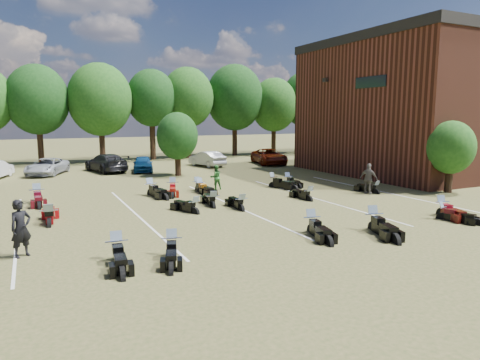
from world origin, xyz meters
TOP-DOWN VIEW (x-y plane):
  - ground at (0.00, 0.00)m, footprint 160.00×160.00m
  - car_2 at (-11.21, 20.49)m, footprint 3.90×5.22m
  - car_3 at (-6.68, 20.46)m, footprint 3.31×5.55m
  - car_4 at (-3.92, 19.06)m, footprint 2.42×4.18m
  - car_5 at (2.38, 20.35)m, footprint 2.37×4.46m
  - car_6 at (8.47, 19.37)m, footprint 3.52×5.73m
  - car_7 at (14.60, 19.70)m, footprint 3.78×5.78m
  - person_black at (-12.77, -1.07)m, footprint 0.84×0.75m
  - person_green at (-1.87, 8.23)m, footprint 0.79×0.63m
  - person_grey at (5.73, 2.75)m, footprint 0.88×1.16m
  - motorcycle_0 at (-10.02, -2.81)m, footprint 0.96×2.39m
  - motorcycle_2 at (-8.29, -3.16)m, footprint 1.35×2.32m
  - motorcycle_3 at (-2.42, -2.88)m, footprint 1.29×2.45m
  - motorcycle_4 at (0.06, -3.70)m, footprint 1.54×2.64m
  - motorcycle_5 at (4.24, -3.65)m, footprint 1.19×2.12m
  - motorcycle_6 at (4.91, -3.04)m, footprint 1.41×2.43m
  - motorcycle_7 at (-11.80, 2.89)m, footprint 0.96×2.50m
  - motorcycle_9 at (-5.45, 2.39)m, footprint 1.34×2.25m
  - motorcycle_10 at (-4.13, 3.25)m, footprint 1.03×2.29m
  - motorcycle_11 at (-3.14, 2.00)m, footprint 0.83×2.17m
  - motorcycle_12 at (1.30, 2.55)m, footprint 0.70×2.10m
  - motorcycle_13 at (6.20, 2.60)m, footprint 0.88×2.06m
  - motorcycle_14 at (-12.15, 8.73)m, footprint 0.87×2.55m
  - motorcycle_15 at (-4.70, 8.27)m, footprint 1.41×2.46m
  - motorcycle_16 at (-6.09, 8.10)m, footprint 1.27×2.62m
  - motorcycle_17 at (-3.16, 7.63)m, footprint 0.90×2.29m
  - motorcycle_18 at (-3.03, 8.42)m, footprint 0.70×2.13m
  - motorcycle_19 at (3.25, 7.77)m, footprint 0.81×2.14m
  - motorcycle_20 at (1.88, 7.41)m, footprint 1.49×2.52m
  - brick_building at (22.00, 9.00)m, footprint 25.40×15.20m
  - tree_line at (-1.00, 29.00)m, footprint 56.00×6.00m
  - young_tree_near_building at (10.50, 1.00)m, footprint 2.80×2.80m
  - young_tree_midfield at (-2.00, 15.50)m, footprint 3.20×3.20m
  - parking_lines at (-3.00, 3.00)m, footprint 20.10×14.00m

SIDE VIEW (x-z plane):
  - ground at x=0.00m, z-range 0.00..0.00m
  - motorcycle_0 at x=-10.02m, z-range -0.65..0.65m
  - motorcycle_2 at x=-8.29m, z-range -0.62..0.62m
  - motorcycle_3 at x=-2.42m, z-range -0.65..0.65m
  - motorcycle_4 at x=0.06m, z-range -0.70..0.70m
  - motorcycle_5 at x=4.24m, z-range -0.56..0.56m
  - motorcycle_6 at x=4.91m, z-range -0.64..0.64m
  - motorcycle_7 at x=-11.80m, z-range -0.68..0.68m
  - motorcycle_9 at x=-5.45m, z-range -0.60..0.60m
  - motorcycle_10 at x=-4.13m, z-range -0.61..0.61m
  - motorcycle_11 at x=-3.14m, z-range -0.59..0.59m
  - motorcycle_12 at x=1.30m, z-range -0.58..0.58m
  - motorcycle_13 at x=6.20m, z-range -0.56..0.56m
  - motorcycle_14 at x=-12.15m, z-range -0.70..0.70m
  - motorcycle_15 at x=-4.70m, z-range -0.65..0.65m
  - motorcycle_16 at x=-6.09m, z-range -0.70..0.70m
  - motorcycle_17 at x=-3.16m, z-range -0.62..0.62m
  - motorcycle_18 at x=-3.03m, z-range -0.59..0.59m
  - motorcycle_19 at x=3.25m, z-range -0.59..0.59m
  - motorcycle_20 at x=1.88m, z-range -0.67..0.67m
  - parking_lines at x=-3.00m, z-range 0.00..0.01m
  - car_2 at x=-11.21m, z-range 0.00..1.32m
  - car_4 at x=-3.92m, z-range 0.00..1.34m
  - car_5 at x=2.38m, z-range 0.00..1.40m
  - car_6 at x=8.47m, z-range 0.00..1.48m
  - car_3 at x=-6.68m, z-range 0.00..1.51m
  - car_7 at x=14.60m, z-range 0.00..1.56m
  - person_green at x=-1.87m, z-range 0.00..1.56m
  - person_grey at x=5.73m, z-range 0.00..1.84m
  - person_black at x=-12.77m, z-range 0.00..1.93m
  - young_tree_near_building at x=10.50m, z-range 0.67..4.83m
  - young_tree_midfield at x=-2.00m, z-range 0.74..5.44m
  - brick_building at x=22.00m, z-range 0.01..10.71m
  - tree_line at x=-1.00m, z-range 1.42..11.20m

